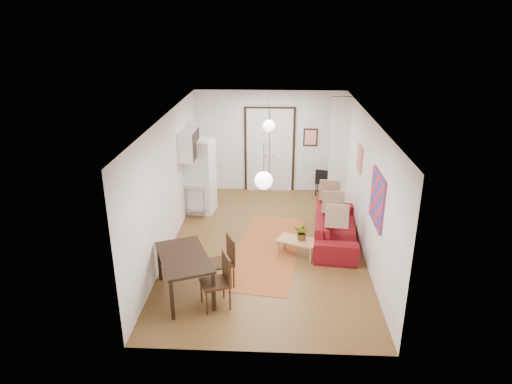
{
  "coord_description": "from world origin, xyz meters",
  "views": [
    {
      "loc": [
        0.21,
        -9.11,
        4.81
      ],
      "look_at": [
        -0.22,
        0.04,
        1.25
      ],
      "focal_mm": 32.0,
      "sensor_mm": 36.0,
      "label": 1
    }
  ],
  "objects_px": {
    "coffee_table": "(297,242)",
    "dining_chair_near": "(220,255)",
    "dining_table": "(184,260)",
    "kitchen_counter": "(201,193)",
    "fridge": "(200,176)",
    "black_side_chair": "(322,179)",
    "sofa": "(336,228)",
    "dining_chair_far": "(216,275)"
  },
  "relations": [
    {
      "from": "fridge",
      "to": "sofa",
      "type": "bearing_deg",
      "value": -17.65
    },
    {
      "from": "coffee_table",
      "to": "dining_table",
      "type": "bearing_deg",
      "value": -143.17
    },
    {
      "from": "dining_chair_near",
      "to": "dining_chair_far",
      "type": "relative_size",
      "value": 1.0
    },
    {
      "from": "dining_table",
      "to": "dining_chair_near",
      "type": "relative_size",
      "value": 1.67
    },
    {
      "from": "dining_chair_far",
      "to": "kitchen_counter",
      "type": "bearing_deg",
      "value": 169.92
    },
    {
      "from": "black_side_chair",
      "to": "sofa",
      "type": "bearing_deg",
      "value": 106.38
    },
    {
      "from": "dining_chair_near",
      "to": "dining_table",
      "type": "bearing_deg",
      "value": -75.97
    },
    {
      "from": "coffee_table",
      "to": "dining_chair_near",
      "type": "relative_size",
      "value": 0.95
    },
    {
      "from": "sofa",
      "to": "black_side_chair",
      "type": "distance_m",
      "value": 2.98
    },
    {
      "from": "sofa",
      "to": "black_side_chair",
      "type": "relative_size",
      "value": 2.99
    },
    {
      "from": "coffee_table",
      "to": "dining_table",
      "type": "relative_size",
      "value": 0.57
    },
    {
      "from": "fridge",
      "to": "dining_chair_near",
      "type": "height_order",
      "value": "fridge"
    },
    {
      "from": "kitchen_counter",
      "to": "black_side_chair",
      "type": "relative_size",
      "value": 1.4
    },
    {
      "from": "fridge",
      "to": "dining_chair_far",
      "type": "xyz_separation_m",
      "value": [
        0.92,
        -4.09,
        -0.4
      ]
    },
    {
      "from": "coffee_table",
      "to": "sofa",
      "type": "bearing_deg",
      "value": 37.14
    },
    {
      "from": "fridge",
      "to": "dining_chair_near",
      "type": "xyz_separation_m",
      "value": [
        0.92,
        -3.39,
        -0.4
      ]
    },
    {
      "from": "fridge",
      "to": "black_side_chair",
      "type": "xyz_separation_m",
      "value": [
        3.26,
        1.39,
        -0.51
      ]
    },
    {
      "from": "kitchen_counter",
      "to": "dining_chair_near",
      "type": "bearing_deg",
      "value": -66.81
    },
    {
      "from": "dining_table",
      "to": "black_side_chair",
      "type": "bearing_deg",
      "value": 60.63
    },
    {
      "from": "kitchen_counter",
      "to": "dining_chair_near",
      "type": "relative_size",
      "value": 1.13
    },
    {
      "from": "dining_chair_far",
      "to": "black_side_chair",
      "type": "xyz_separation_m",
      "value": [
        2.34,
        5.48,
        -0.11
      ]
    },
    {
      "from": "coffee_table",
      "to": "dining_chair_near",
      "type": "xyz_separation_m",
      "value": [
        -1.5,
        -1.12,
        0.25
      ]
    },
    {
      "from": "sofa",
      "to": "kitchen_counter",
      "type": "bearing_deg",
      "value": 69.99
    },
    {
      "from": "sofa",
      "to": "coffee_table",
      "type": "relative_size",
      "value": 2.55
    },
    {
      "from": "fridge",
      "to": "dining_chair_far",
      "type": "relative_size",
      "value": 1.96
    },
    {
      "from": "coffee_table",
      "to": "dining_chair_near",
      "type": "height_order",
      "value": "dining_chair_near"
    },
    {
      "from": "kitchen_counter",
      "to": "black_side_chair",
      "type": "xyz_separation_m",
      "value": [
        3.27,
        1.36,
        -0.04
      ]
    },
    {
      "from": "fridge",
      "to": "dining_table",
      "type": "height_order",
      "value": "fridge"
    },
    {
      "from": "sofa",
      "to": "coffee_table",
      "type": "xyz_separation_m",
      "value": [
        -0.89,
        -0.67,
        -0.03
      ]
    },
    {
      "from": "kitchen_counter",
      "to": "fridge",
      "type": "distance_m",
      "value": 0.46
    },
    {
      "from": "kitchen_counter",
      "to": "dining_table",
      "type": "height_order",
      "value": "kitchen_counter"
    },
    {
      "from": "kitchen_counter",
      "to": "dining_table",
      "type": "distance_m",
      "value": 3.89
    },
    {
      "from": "kitchen_counter",
      "to": "fridge",
      "type": "bearing_deg",
      "value": -63.73
    },
    {
      "from": "kitchen_counter",
      "to": "dining_table",
      "type": "relative_size",
      "value": 0.68
    },
    {
      "from": "sofa",
      "to": "dining_table",
      "type": "relative_size",
      "value": 1.45
    },
    {
      "from": "dining_chair_near",
      "to": "black_side_chair",
      "type": "bearing_deg",
      "value": 131.11
    },
    {
      "from": "coffee_table",
      "to": "dining_table",
      "type": "xyz_separation_m",
      "value": [
        -2.1,
        -1.57,
        0.39
      ]
    },
    {
      "from": "dining_table",
      "to": "dining_chair_near",
      "type": "xyz_separation_m",
      "value": [
        0.6,
        0.45,
        -0.14
      ]
    },
    {
      "from": "sofa",
      "to": "coffee_table",
      "type": "bearing_deg",
      "value": 133.15
    },
    {
      "from": "sofa",
      "to": "dining_chair_near",
      "type": "relative_size",
      "value": 2.41
    },
    {
      "from": "coffee_table",
      "to": "dining_chair_far",
      "type": "height_order",
      "value": "dining_chair_far"
    },
    {
      "from": "coffee_table",
      "to": "fridge",
      "type": "height_order",
      "value": "fridge"
    }
  ]
}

